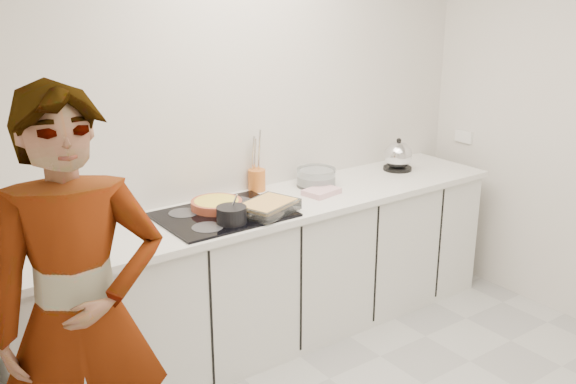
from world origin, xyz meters
TOP-DOWN VIEW (x-y plane):
  - wall_back at (0.00, 1.60)m, footprint 3.60×0.00m
  - base_cabinets at (0.00, 1.28)m, footprint 3.20×0.58m
  - countertop at (0.00, 1.28)m, footprint 3.24×0.64m
  - hob at (-0.35, 1.26)m, footprint 0.72×0.54m
  - tart_dish at (-0.34, 1.36)m, footprint 0.39×0.39m
  - saucepan at (-0.39, 1.10)m, footprint 0.21×0.21m
  - baking_dish at (-0.14, 1.13)m, footprint 0.39×0.34m
  - mixing_bowl at (0.43, 1.40)m, footprint 0.30×0.30m
  - tea_towel at (0.35, 1.24)m, footprint 0.24×0.19m
  - kettle at (1.13, 1.36)m, footprint 0.26×0.26m
  - utensil_crock at (0.06, 1.54)m, footprint 0.13×0.13m
  - cook at (-1.41, 0.54)m, footprint 0.77×0.61m

SIDE VIEW (x-z plane):
  - base_cabinets at x=0.00m, z-range 0.00..0.87m
  - countertop at x=0.00m, z-range 0.87..0.91m
  - hob at x=-0.35m, z-range 0.91..0.92m
  - cook at x=-1.41m, z-range 0.00..1.84m
  - tea_towel at x=0.35m, z-range 0.91..0.95m
  - tart_dish at x=-0.34m, z-range 0.93..0.98m
  - baking_dish at x=-0.14m, z-range 0.93..0.99m
  - mixing_bowl at x=0.43m, z-range 0.91..1.02m
  - saucepan at x=-0.39m, z-range 0.89..1.05m
  - utensil_crock at x=0.06m, z-range 0.91..1.05m
  - kettle at x=1.13m, z-range 0.89..1.12m
  - wall_back at x=0.00m, z-range 0.00..2.60m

